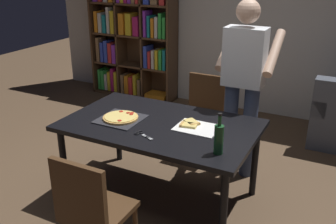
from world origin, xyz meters
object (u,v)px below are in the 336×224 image
(person_serving_pizza, at_px, (244,80))
(pepperoni_pizza_on_tray, at_px, (121,118))
(chair_near_camera, at_px, (91,207))
(dining_table, at_px, (160,130))
(wine_bottle, at_px, (219,139))
(chair_far_side, at_px, (203,111))
(kitchen_scissors, at_px, (142,134))
(bookshelf, at_px, (132,34))

(person_serving_pizza, height_order, pepperoni_pizza_on_tray, person_serving_pizza)
(chair_near_camera, distance_m, person_serving_pizza, 1.90)
(dining_table, height_order, pepperoni_pizza_on_tray, pepperoni_pizza_on_tray)
(chair_near_camera, xyz_separation_m, wine_bottle, (0.64, 0.70, 0.36))
(chair_near_camera, distance_m, pepperoni_pizza_on_tray, 1.00)
(chair_far_side, xyz_separation_m, person_serving_pizza, (0.49, -0.22, 0.49))
(wine_bottle, distance_m, kitchen_scissors, 0.67)
(person_serving_pizza, distance_m, wine_bottle, 1.09)
(chair_near_camera, relative_size, pepperoni_pizza_on_tray, 2.41)
(kitchen_scissors, bearing_deg, person_serving_pizza, 64.26)
(bookshelf, xyz_separation_m, person_serving_pizza, (2.26, -1.60, 0.01))
(chair_far_side, relative_size, person_serving_pizza, 0.51)
(pepperoni_pizza_on_tray, bearing_deg, bookshelf, 119.95)
(person_serving_pizza, xyz_separation_m, wine_bottle, (0.15, -1.07, -0.13))
(pepperoni_pizza_on_tray, bearing_deg, dining_table, 14.68)
(person_serving_pizza, bearing_deg, pepperoni_pizza_on_tray, -134.10)
(dining_table, bearing_deg, kitchen_scissors, -93.59)
(dining_table, xyz_separation_m, wine_bottle, (0.64, -0.30, 0.19))
(chair_far_side, bearing_deg, bookshelf, 142.10)
(chair_far_side, height_order, pepperoni_pizza_on_tray, chair_far_side)
(kitchen_scissors, bearing_deg, pepperoni_pizza_on_tray, 150.01)
(chair_far_side, bearing_deg, chair_near_camera, -90.00)
(dining_table, relative_size, chair_near_camera, 1.85)
(chair_near_camera, xyz_separation_m, chair_far_side, (0.00, 1.99, 0.00))
(wine_bottle, bearing_deg, kitchen_scissors, 178.75)
(dining_table, bearing_deg, wine_bottle, -24.79)
(person_serving_pizza, height_order, kitchen_scissors, person_serving_pizza)
(dining_table, xyz_separation_m, kitchen_scissors, (-0.02, -0.28, 0.08))
(chair_far_side, height_order, person_serving_pizza, person_serving_pizza)
(dining_table, relative_size, bookshelf, 0.85)
(chair_far_side, height_order, wine_bottle, wine_bottle)
(bookshelf, relative_size, pepperoni_pizza_on_tray, 5.22)
(chair_near_camera, height_order, kitchen_scissors, chair_near_camera)
(chair_near_camera, bearing_deg, kitchen_scissors, 91.42)
(dining_table, xyz_separation_m, chair_far_side, (0.00, 1.00, -0.17))
(person_serving_pizza, relative_size, kitchen_scissors, 8.84)
(kitchen_scissors, bearing_deg, chair_far_side, 89.21)
(dining_table, bearing_deg, bookshelf, 126.69)
(dining_table, xyz_separation_m, bookshelf, (-1.77, 2.37, 0.31))
(pepperoni_pizza_on_tray, xyz_separation_m, kitchen_scissors, (0.33, -0.19, -0.01))
(chair_far_side, bearing_deg, person_serving_pizza, -24.12)
(pepperoni_pizza_on_tray, relative_size, kitchen_scissors, 1.89)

